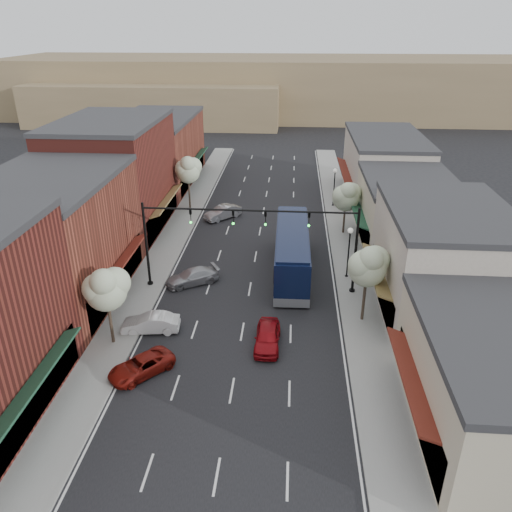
% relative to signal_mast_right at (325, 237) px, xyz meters
% --- Properties ---
extents(ground, '(160.00, 160.00, 0.00)m').
position_rel_signal_mast_right_xyz_m(ground, '(-5.62, -8.00, -4.62)').
color(ground, black).
rests_on(ground, ground).
extents(sidewalk_left, '(2.80, 73.00, 0.15)m').
position_rel_signal_mast_right_xyz_m(sidewalk_left, '(-14.02, 10.50, -4.55)').
color(sidewalk_left, gray).
rests_on(sidewalk_left, ground).
extents(sidewalk_right, '(2.80, 73.00, 0.15)m').
position_rel_signal_mast_right_xyz_m(sidewalk_right, '(2.78, 10.50, -4.55)').
color(sidewalk_right, gray).
rests_on(sidewalk_right, ground).
extents(curb_left, '(0.25, 73.00, 0.17)m').
position_rel_signal_mast_right_xyz_m(curb_left, '(-12.62, 10.50, -4.55)').
color(curb_left, gray).
rests_on(curb_left, ground).
extents(curb_right, '(0.25, 73.00, 0.17)m').
position_rel_signal_mast_right_xyz_m(curb_right, '(1.38, 10.50, -4.55)').
color(curb_right, gray).
rests_on(curb_right, ground).
extents(bldg_left_midnear, '(10.14, 14.10, 9.40)m').
position_rel_signal_mast_right_xyz_m(bldg_left_midnear, '(-19.85, -2.00, 0.03)').
color(bldg_left_midnear, brown).
rests_on(bldg_left_midnear, ground).
extents(bldg_left_midfar, '(10.14, 14.10, 10.90)m').
position_rel_signal_mast_right_xyz_m(bldg_left_midfar, '(-19.86, 12.00, 0.78)').
color(bldg_left_midfar, maroon).
rests_on(bldg_left_midfar, ground).
extents(bldg_left_far, '(10.14, 18.10, 8.40)m').
position_rel_signal_mast_right_xyz_m(bldg_left_far, '(-19.84, 28.00, -0.46)').
color(bldg_left_far, brown).
rests_on(bldg_left_far, ground).
extents(bldg_right_near, '(9.14, 12.10, 5.90)m').
position_rel_signal_mast_right_xyz_m(bldg_right_near, '(8.07, -14.00, -1.70)').
color(bldg_right_near, '#B5AA8F').
rests_on(bldg_right_near, ground).
extents(bldg_right_midnear, '(9.14, 12.10, 7.90)m').
position_rel_signal_mast_right_xyz_m(bldg_right_midnear, '(8.10, -2.00, -0.72)').
color(bldg_right_midnear, '#B6A99C').
rests_on(bldg_right_midnear, ground).
extents(bldg_right_midfar, '(9.14, 12.10, 6.40)m').
position_rel_signal_mast_right_xyz_m(bldg_right_midfar, '(8.08, 10.00, -1.46)').
color(bldg_right_midfar, '#B5AA8F').
rests_on(bldg_right_midfar, ground).
extents(bldg_right_far, '(9.14, 16.10, 7.40)m').
position_rel_signal_mast_right_xyz_m(bldg_right_far, '(8.09, 24.00, -0.96)').
color(bldg_right_far, '#B6A99C').
rests_on(bldg_right_far, ground).
extents(hill_far, '(120.00, 30.00, 12.00)m').
position_rel_signal_mast_right_xyz_m(hill_far, '(-5.62, 82.00, 1.38)').
color(hill_far, '#7A6647').
rests_on(hill_far, ground).
extents(hill_near, '(50.00, 20.00, 8.00)m').
position_rel_signal_mast_right_xyz_m(hill_near, '(-30.62, 70.00, -0.62)').
color(hill_near, '#7A6647').
rests_on(hill_near, ground).
extents(signal_mast_right, '(8.22, 0.46, 7.00)m').
position_rel_signal_mast_right_xyz_m(signal_mast_right, '(0.00, 0.00, 0.00)').
color(signal_mast_right, black).
rests_on(signal_mast_right, ground).
extents(signal_mast_left, '(8.22, 0.46, 7.00)m').
position_rel_signal_mast_right_xyz_m(signal_mast_left, '(-11.24, 0.00, 0.00)').
color(signal_mast_left, black).
rests_on(signal_mast_left, ground).
extents(tree_right_near, '(2.85, 2.65, 5.95)m').
position_rel_signal_mast_right_xyz_m(tree_right_near, '(2.73, -4.05, -0.17)').
color(tree_right_near, '#47382B').
rests_on(tree_right_near, ground).
extents(tree_right_far, '(2.85, 2.65, 5.43)m').
position_rel_signal_mast_right_xyz_m(tree_right_far, '(2.73, 11.95, -0.63)').
color(tree_right_far, '#47382B').
rests_on(tree_right_far, ground).
extents(tree_left_near, '(2.85, 2.65, 5.69)m').
position_rel_signal_mast_right_xyz_m(tree_left_near, '(-13.87, -8.05, -0.40)').
color(tree_left_near, '#47382B').
rests_on(tree_left_near, ground).
extents(tree_left_far, '(2.85, 2.65, 6.13)m').
position_rel_signal_mast_right_xyz_m(tree_left_far, '(-13.87, 17.95, -0.02)').
color(tree_left_far, '#47382B').
rests_on(tree_left_far, ground).
extents(lamp_post_near, '(0.44, 0.44, 4.44)m').
position_rel_signal_mast_right_xyz_m(lamp_post_near, '(2.18, 2.50, -1.62)').
color(lamp_post_near, black).
rests_on(lamp_post_near, ground).
extents(lamp_post_far, '(0.44, 0.44, 4.44)m').
position_rel_signal_mast_right_xyz_m(lamp_post_far, '(2.18, 20.00, -1.62)').
color(lamp_post_far, black).
rests_on(lamp_post_far, ground).
extents(coach_bus, '(2.84, 12.31, 3.76)m').
position_rel_signal_mast_right_xyz_m(coach_bus, '(-2.37, 3.22, -2.67)').
color(coach_bus, black).
rests_on(coach_bus, ground).
extents(red_hatchback, '(1.66, 4.02, 1.36)m').
position_rel_signal_mast_right_xyz_m(red_hatchback, '(-3.82, -7.46, -3.94)').
color(red_hatchback, maroon).
rests_on(red_hatchback, ground).
extents(parked_car_a, '(4.11, 4.22, 1.12)m').
position_rel_signal_mast_right_xyz_m(parked_car_a, '(-11.20, -10.89, -4.06)').
color(parked_car_a, maroon).
rests_on(parked_car_a, ground).
extents(parked_car_b, '(4.02, 1.78, 1.28)m').
position_rel_signal_mast_right_xyz_m(parked_car_b, '(-11.82, -6.39, -3.98)').
color(parked_car_b, white).
rests_on(parked_car_b, ground).
extents(parked_car_c, '(4.58, 3.66, 1.24)m').
position_rel_signal_mast_right_xyz_m(parked_car_c, '(-10.31, 0.56, -4.00)').
color(parked_car_c, '#9E9FA4').
rests_on(parked_car_c, ground).
extents(parked_car_e, '(4.00, 4.05, 1.39)m').
position_rel_signal_mast_right_xyz_m(parked_car_e, '(-9.82, 15.29, -3.93)').
color(parked_car_e, '#A4A4A9').
rests_on(parked_car_e, ground).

